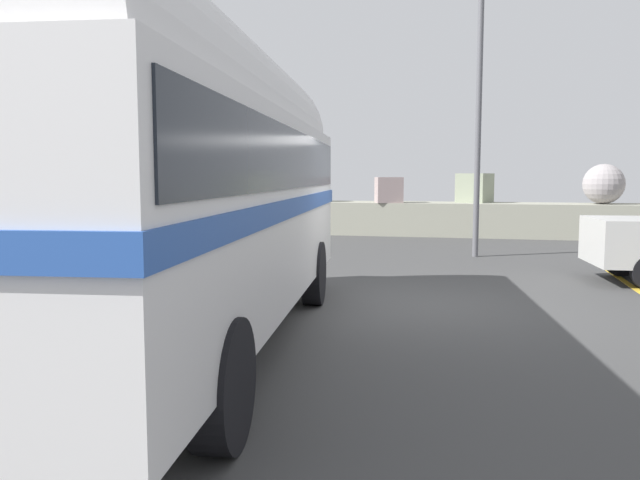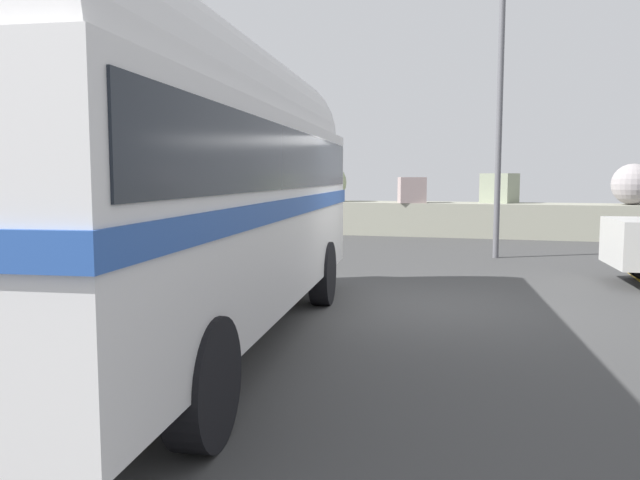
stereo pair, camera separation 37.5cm
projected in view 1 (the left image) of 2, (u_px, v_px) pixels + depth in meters
name	position (u px, v px, depth m)	size (l,w,h in m)	color
ground	(412.00, 306.00, 9.58)	(32.00, 26.00, 0.02)	#3E3E3E
breakwater	(437.00, 213.00, 20.97)	(31.36, 1.96, 2.46)	gray
vintage_coach	(186.00, 168.00, 7.01)	(3.40, 8.81, 3.70)	black
lamp_post	(482.00, 105.00, 14.93)	(0.80, 1.04, 6.44)	#5B5B60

